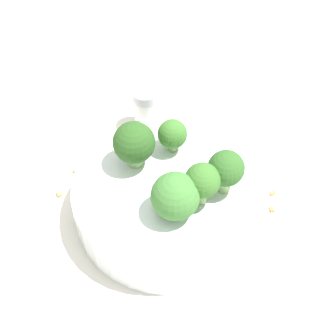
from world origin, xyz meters
name	(u,v)px	position (x,y,z in m)	size (l,w,h in m)	color
ground_plane	(168,211)	(0.00, 0.00, 0.00)	(3.00, 3.00, 0.00)	silver
bowl	(168,199)	(0.00, 0.00, 0.03)	(0.22, 0.22, 0.05)	silver
broccoli_floret_0	(226,170)	(-0.06, 0.02, 0.09)	(0.04, 0.04, 0.06)	#84AD66
broccoli_floret_1	(202,181)	(-0.03, 0.03, 0.09)	(0.04, 0.04, 0.05)	#84AD66
broccoli_floret_2	(177,196)	(0.00, 0.04, 0.08)	(0.05, 0.05, 0.05)	#84AD66
broccoli_floret_3	(172,135)	(-0.02, -0.05, 0.08)	(0.04, 0.04, 0.04)	#84AD66
broccoli_floret_4	(134,143)	(0.03, -0.04, 0.09)	(0.05, 0.05, 0.06)	#8EB770
pepper_shaker	(147,108)	(0.00, -0.15, 0.03)	(0.04, 0.04, 0.06)	silver
almond_crumb_0	(272,209)	(-0.12, 0.02, 0.00)	(0.01, 0.01, 0.01)	olive
almond_crumb_1	(272,192)	(-0.13, 0.00, 0.00)	(0.01, 0.00, 0.01)	olive
almond_crumb_3	(75,171)	(0.11, -0.09, 0.00)	(0.01, 0.00, 0.01)	olive
almond_crumb_4	(59,193)	(0.13, -0.05, 0.00)	(0.01, 0.01, 0.01)	tan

